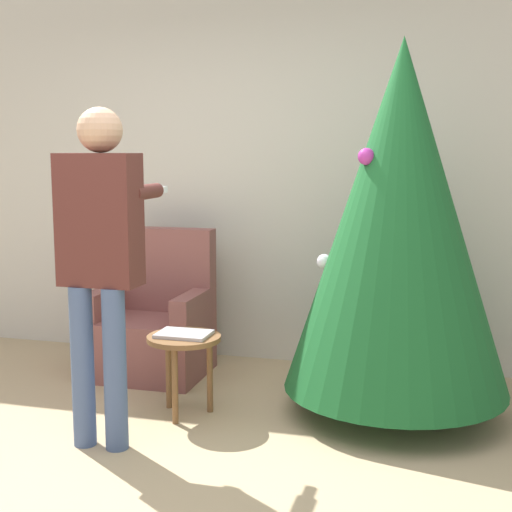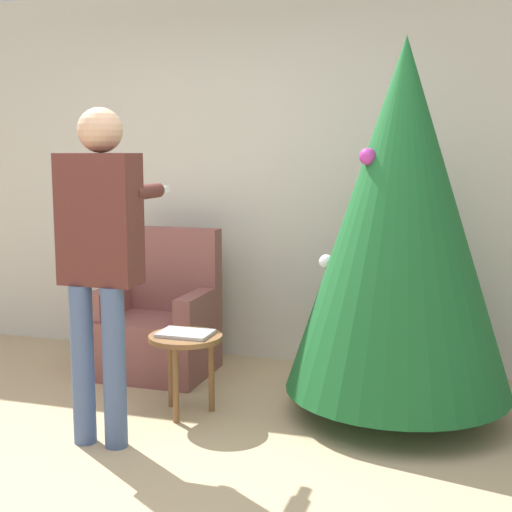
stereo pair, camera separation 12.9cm
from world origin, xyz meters
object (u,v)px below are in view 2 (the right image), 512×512
object	(u,v)px
christmas_tree	(401,218)
side_stool	(186,347)
person_standing	(100,245)
armchair	(158,324)

from	to	relation	value
christmas_tree	side_stool	xyz separation A→B (m)	(-1.19, -0.34, -0.76)
christmas_tree	person_standing	distance (m)	1.68
christmas_tree	side_stool	distance (m)	1.45
person_standing	side_stool	distance (m)	0.86
person_standing	side_stool	bearing A→B (deg)	62.25
person_standing	christmas_tree	bearing A→B (deg)	29.97
christmas_tree	side_stool	bearing A→B (deg)	-163.96
armchair	person_standing	bearing A→B (deg)	-78.50
christmas_tree	person_standing	xyz separation A→B (m)	(-1.45, -0.84, -0.10)
armchair	side_stool	bearing A→B (deg)	-54.10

